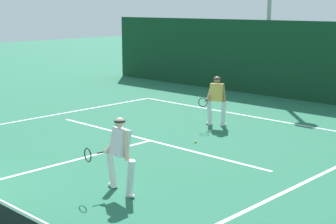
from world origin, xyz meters
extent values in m
cube|color=white|center=(0.00, 11.16, 0.00)|extent=(9.91, 0.10, 0.01)
cube|color=white|center=(0.00, 6.45, 0.00)|extent=(8.08, 0.10, 0.01)
cube|color=white|center=(0.00, 3.20, 0.00)|extent=(0.10, 6.40, 0.01)
cylinder|color=silver|center=(2.88, 3.10, 0.39)|extent=(0.29, 0.19, 0.80)
cylinder|color=silver|center=(2.15, 3.23, 0.39)|extent=(0.35, 0.20, 0.80)
ellipsoid|color=white|center=(2.88, 3.10, 0.04)|extent=(0.28, 0.15, 0.09)
ellipsoid|color=white|center=(2.15, 3.23, 0.04)|extent=(0.28, 0.15, 0.09)
cube|color=silver|center=(2.52, 3.16, 1.06)|extent=(0.46, 0.39, 0.59)
cylinder|color=beige|center=(2.74, 3.12, 1.04)|extent=(0.21, 0.13, 0.61)
cylinder|color=beige|center=(2.29, 3.20, 1.04)|extent=(0.18, 0.49, 0.51)
sphere|color=beige|center=(2.52, 3.16, 1.46)|extent=(0.21, 0.21, 0.21)
cylinder|color=black|center=(2.52, 3.16, 1.50)|extent=(0.26, 0.26, 0.04)
cylinder|color=black|center=(2.20, 2.96, 0.83)|extent=(0.08, 0.26, 0.03)
torus|color=black|center=(2.14, 2.63, 0.83)|extent=(0.29, 0.07, 0.29)
cylinder|color=silver|center=(0.37, 9.35, 0.40)|extent=(0.23, 0.20, 0.80)
cylinder|color=silver|center=(-0.05, 9.17, 0.40)|extent=(0.24, 0.21, 0.80)
ellipsoid|color=white|center=(0.37, 9.35, 0.04)|extent=(0.28, 0.20, 0.09)
ellipsoid|color=white|center=(-0.05, 9.17, 0.04)|extent=(0.28, 0.20, 0.09)
cube|color=#E5B24C|center=(0.16, 9.26, 1.07)|extent=(0.48, 0.40, 0.57)
cylinder|color=#9E704C|center=(0.37, 9.35, 1.05)|extent=(0.19, 0.15, 0.61)
cylinder|color=#9E704C|center=(-0.05, 9.17, 1.05)|extent=(0.29, 0.51, 0.48)
sphere|color=#9E704C|center=(0.16, 9.26, 1.47)|extent=(0.21, 0.21, 0.21)
cylinder|color=black|center=(0.16, 9.26, 1.51)|extent=(0.30, 0.30, 0.04)
cylinder|color=black|center=(0.00, 8.92, 0.83)|extent=(0.13, 0.25, 0.03)
torus|color=black|center=(0.13, 8.61, 0.83)|extent=(0.28, 0.14, 0.29)
sphere|color=#D1E033|center=(1.09, 7.16, 0.03)|extent=(0.07, 0.07, 0.07)
cube|color=#113B22|center=(0.00, 15.14, 1.59)|extent=(21.98, 0.12, 3.17)
cylinder|color=#9EA39E|center=(-2.50, 16.22, 3.54)|extent=(0.18, 0.18, 7.09)
camera|label=1|loc=(10.14, -3.41, 3.75)|focal=55.05mm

